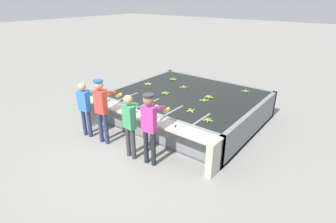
{
  "coord_description": "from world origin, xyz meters",
  "views": [
    {
      "loc": [
        4.19,
        -4.15,
        3.64
      ],
      "look_at": [
        0.0,
        1.27,
        0.6
      ],
      "focal_mm": 28.0,
      "sensor_mm": 36.0,
      "label": 1
    }
  ],
  "objects_px": {
    "banana_bunch_floating_4": "(191,111)",
    "banana_bunch_floating_8": "(149,101)",
    "worker_1": "(102,105)",
    "banana_bunch_ledge_0": "(129,108)",
    "worker_2": "(131,121)",
    "knife_0": "(175,128)",
    "banana_bunch_floating_5": "(165,93)",
    "banana_bunch_floating_0": "(148,84)",
    "banana_bunch_floating_2": "(184,87)",
    "knife_1": "(138,112)",
    "worker_0": "(85,105)",
    "banana_bunch_floating_6": "(209,97)",
    "banana_bunch_floating_7": "(208,120)",
    "banana_bunch_floating_3": "(246,91)",
    "banana_bunch_floating_9": "(204,100)",
    "worker_3": "(150,122)",
    "banana_bunch_floating_1": "(173,79)"
  },
  "relations": [
    {
      "from": "banana_bunch_floating_4",
      "to": "banana_bunch_floating_8",
      "type": "height_order",
      "value": "same"
    },
    {
      "from": "worker_1",
      "to": "banana_bunch_ledge_0",
      "type": "relative_size",
      "value": 6.21
    },
    {
      "from": "worker_2",
      "to": "knife_0",
      "type": "xyz_separation_m",
      "value": [
        0.9,
        0.53,
        -0.1
      ]
    },
    {
      "from": "banana_bunch_ledge_0",
      "to": "banana_bunch_floating_5",
      "type": "bearing_deg",
      "value": 89.29
    },
    {
      "from": "banana_bunch_floating_0",
      "to": "worker_1",
      "type": "bearing_deg",
      "value": -75.19
    },
    {
      "from": "banana_bunch_floating_2",
      "to": "knife_1",
      "type": "distance_m",
      "value": 2.38
    },
    {
      "from": "banana_bunch_floating_2",
      "to": "worker_1",
      "type": "bearing_deg",
      "value": -99.44
    },
    {
      "from": "banana_bunch_floating_0",
      "to": "banana_bunch_floating_2",
      "type": "bearing_deg",
      "value": 21.77
    },
    {
      "from": "worker_0",
      "to": "banana_bunch_floating_6",
      "type": "bearing_deg",
      "value": 50.11
    },
    {
      "from": "banana_bunch_floating_7",
      "to": "banana_bunch_ledge_0",
      "type": "relative_size",
      "value": 0.98
    },
    {
      "from": "worker_2",
      "to": "banana_bunch_floating_3",
      "type": "bearing_deg",
      "value": 73.0
    },
    {
      "from": "banana_bunch_ledge_0",
      "to": "banana_bunch_floating_9",
      "type": "bearing_deg",
      "value": 53.58
    },
    {
      "from": "worker_3",
      "to": "banana_bunch_floating_9",
      "type": "xyz_separation_m",
      "value": [
        0.02,
        2.35,
        -0.2
      ]
    },
    {
      "from": "banana_bunch_floating_5",
      "to": "knife_1",
      "type": "relative_size",
      "value": 0.91
    },
    {
      "from": "worker_2",
      "to": "banana_bunch_floating_5",
      "type": "distance_m",
      "value": 2.32
    },
    {
      "from": "banana_bunch_floating_0",
      "to": "knife_0",
      "type": "height_order",
      "value": "banana_bunch_floating_0"
    },
    {
      "from": "worker_1",
      "to": "knife_0",
      "type": "bearing_deg",
      "value": 13.73
    },
    {
      "from": "worker_0",
      "to": "banana_bunch_floating_3",
      "type": "bearing_deg",
      "value": 52.94
    },
    {
      "from": "banana_bunch_floating_1",
      "to": "banana_bunch_floating_2",
      "type": "bearing_deg",
      "value": -31.23
    },
    {
      "from": "worker_1",
      "to": "banana_bunch_ledge_0",
      "type": "distance_m",
      "value": 0.74
    },
    {
      "from": "banana_bunch_floating_4",
      "to": "banana_bunch_floating_0",
      "type": "bearing_deg",
      "value": 157.07
    },
    {
      "from": "banana_bunch_floating_5",
      "to": "knife_1",
      "type": "xyz_separation_m",
      "value": [
        0.33,
        -1.55,
        -0.01
      ]
    },
    {
      "from": "banana_bunch_floating_1",
      "to": "banana_bunch_floating_2",
      "type": "distance_m",
      "value": 0.95
    },
    {
      "from": "banana_bunch_floating_1",
      "to": "banana_bunch_floating_6",
      "type": "bearing_deg",
      "value": -22.27
    },
    {
      "from": "worker_2",
      "to": "banana_bunch_floating_1",
      "type": "bearing_deg",
      "value": 111.51
    },
    {
      "from": "worker_2",
      "to": "banana_bunch_floating_2",
      "type": "height_order",
      "value": "worker_2"
    },
    {
      "from": "banana_bunch_floating_6",
      "to": "banana_bunch_floating_8",
      "type": "distance_m",
      "value": 1.82
    },
    {
      "from": "banana_bunch_floating_1",
      "to": "banana_bunch_floating_2",
      "type": "xyz_separation_m",
      "value": [
        0.81,
        -0.49,
        0.0
      ]
    },
    {
      "from": "banana_bunch_floating_1",
      "to": "banana_bunch_floating_4",
      "type": "distance_m",
      "value": 2.85
    },
    {
      "from": "banana_bunch_floating_0",
      "to": "banana_bunch_floating_7",
      "type": "bearing_deg",
      "value": -22.04
    },
    {
      "from": "banana_bunch_floating_1",
      "to": "banana_bunch_floating_8",
      "type": "distance_m",
      "value": 2.29
    },
    {
      "from": "banana_bunch_floating_5",
      "to": "knife_1",
      "type": "height_order",
      "value": "banana_bunch_floating_5"
    },
    {
      "from": "worker_0",
      "to": "banana_bunch_floating_5",
      "type": "bearing_deg",
      "value": 64.67
    },
    {
      "from": "banana_bunch_floating_6",
      "to": "knife_0",
      "type": "relative_size",
      "value": 0.84
    },
    {
      "from": "knife_1",
      "to": "banana_bunch_floating_2",
      "type": "bearing_deg",
      "value": 94.73
    },
    {
      "from": "banana_bunch_floating_6",
      "to": "banana_bunch_floating_7",
      "type": "xyz_separation_m",
      "value": [
        0.77,
        -1.4,
        0.0
      ]
    },
    {
      "from": "banana_bunch_floating_6",
      "to": "worker_1",
      "type": "bearing_deg",
      "value": -120.82
    },
    {
      "from": "banana_bunch_ledge_0",
      "to": "banana_bunch_floating_3",
      "type": "bearing_deg",
      "value": 59.28
    },
    {
      "from": "banana_bunch_floating_7",
      "to": "banana_bunch_floating_8",
      "type": "bearing_deg",
      "value": 179.37
    },
    {
      "from": "worker_3",
      "to": "banana_bunch_floating_6",
      "type": "relative_size",
      "value": 6.34
    },
    {
      "from": "worker_2",
      "to": "banana_bunch_floating_6",
      "type": "height_order",
      "value": "worker_2"
    },
    {
      "from": "banana_bunch_ledge_0",
      "to": "banana_bunch_floating_8",
      "type": "bearing_deg",
      "value": 83.33
    },
    {
      "from": "banana_bunch_floating_2",
      "to": "banana_bunch_ledge_0",
      "type": "height_order",
      "value": "banana_bunch_ledge_0"
    },
    {
      "from": "banana_bunch_floating_8",
      "to": "banana_bunch_floating_9",
      "type": "relative_size",
      "value": 1.09
    },
    {
      "from": "banana_bunch_floating_7",
      "to": "worker_2",
      "type": "bearing_deg",
      "value": -134.37
    },
    {
      "from": "worker_3",
      "to": "banana_bunch_ledge_0",
      "type": "bearing_deg",
      "value": 154.34
    },
    {
      "from": "banana_bunch_floating_7",
      "to": "worker_0",
      "type": "bearing_deg",
      "value": -156.62
    },
    {
      "from": "worker_3",
      "to": "knife_1",
      "type": "distance_m",
      "value": 1.11
    },
    {
      "from": "banana_bunch_floating_4",
      "to": "banana_bunch_floating_6",
      "type": "distance_m",
      "value": 1.19
    },
    {
      "from": "worker_2",
      "to": "knife_1",
      "type": "xyz_separation_m",
      "value": [
        -0.38,
        0.66,
        -0.1
      ]
    }
  ]
}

